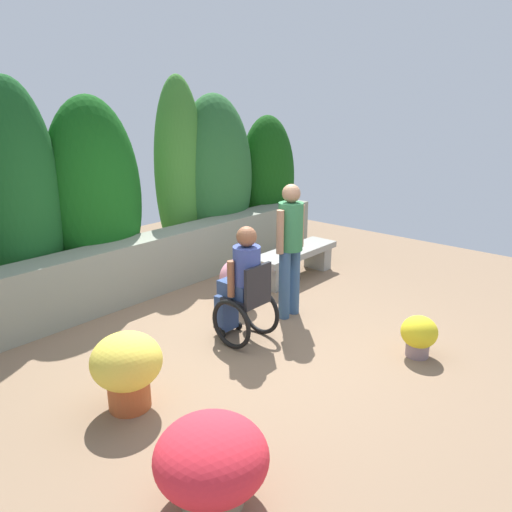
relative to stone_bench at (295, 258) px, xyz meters
name	(u,v)px	position (x,y,z in m)	size (l,w,h in m)	color
ground_plane	(248,341)	(-2.04, -0.86, -0.30)	(10.67, 10.67, 0.00)	#80664D
stone_retaining_wall	(136,268)	(-2.04, 1.19, 0.10)	(7.42, 0.46, 0.81)	gray
hedge_backdrop	(91,193)	(-2.28, 1.74, 1.10)	(8.50, 1.09, 3.18)	#164518
stone_bench	(295,258)	(0.00, 0.00, 0.00)	(1.58, 0.46, 0.45)	gray
person_in_wheelchair	(243,288)	(-2.04, -0.80, 0.32)	(0.53, 0.66, 1.33)	black
person_standing_companion	(290,242)	(-1.17, -0.78, 0.66)	(0.49, 0.30, 1.66)	#355377
flower_pot_purple_near	(127,367)	(-3.65, -0.91, 0.09)	(0.62, 0.62, 0.70)	#AC5228
flower_pot_terracotta_by_wall	(419,335)	(-1.11, -2.44, -0.06)	(0.38, 0.38, 0.45)	gray
flower_pot_red_accent	(238,283)	(-1.40, -0.11, 0.03)	(0.47, 0.47, 0.65)	gray
flower_pot_small_foreground	(211,462)	(-3.93, -2.25, 0.02)	(0.77, 0.77, 0.62)	gray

